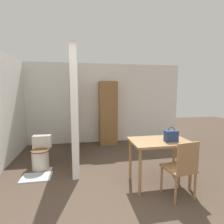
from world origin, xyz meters
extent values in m
cube|color=white|center=(0.00, 3.79, 1.25)|extent=(5.40, 0.12, 2.50)
cube|color=white|center=(-0.70, 2.53, 1.25)|extent=(0.12, 2.39, 2.50)
cube|color=#997047|center=(0.75, 0.94, 0.78)|extent=(1.00, 0.66, 0.04)
cylinder|color=#997047|center=(0.31, 0.67, 0.38)|extent=(0.05, 0.05, 0.76)
cylinder|color=#997047|center=(1.19, 0.67, 0.38)|extent=(0.05, 0.05, 0.76)
cylinder|color=#997047|center=(0.31, 1.21, 0.38)|extent=(0.05, 0.05, 0.76)
cylinder|color=#997047|center=(1.19, 1.21, 0.38)|extent=(0.05, 0.05, 0.76)
cube|color=#997047|center=(0.89, 0.55, 0.45)|extent=(0.46, 0.46, 0.04)
cube|color=#997047|center=(0.92, 0.36, 0.69)|extent=(0.37, 0.08, 0.45)
cylinder|color=#997047|center=(0.69, 0.70, 0.22)|extent=(0.04, 0.04, 0.43)
cylinder|color=#997047|center=(1.04, 0.75, 0.22)|extent=(0.04, 0.04, 0.43)
cylinder|color=#997047|center=(0.74, 0.35, 0.22)|extent=(0.04, 0.04, 0.43)
cylinder|color=#997047|center=(1.09, 0.40, 0.22)|extent=(0.04, 0.04, 0.43)
cylinder|color=silver|center=(-1.45, 1.96, 0.19)|extent=(0.34, 0.34, 0.38)
cylinder|color=brown|center=(-1.45, 1.96, 0.40)|extent=(0.36, 0.36, 0.02)
cube|color=silver|center=(-1.45, 2.20, 0.52)|extent=(0.38, 0.18, 0.28)
cube|color=navy|center=(0.92, 0.85, 0.89)|extent=(0.21, 0.13, 0.19)
torus|color=navy|center=(0.92, 0.85, 0.98)|extent=(0.13, 0.01, 0.13)
cube|color=brown|center=(0.25, 3.49, 0.97)|extent=(0.54, 0.44, 1.94)
sphere|color=black|center=(0.40, 3.26, 1.07)|extent=(0.02, 0.02, 0.02)
cube|color=#B2BCC6|center=(-1.45, 1.57, 0.01)|extent=(0.56, 0.38, 0.01)
camera|label=1|loc=(-0.59, -1.81, 1.65)|focal=28.00mm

